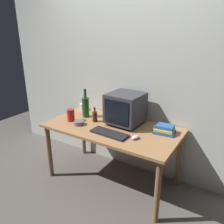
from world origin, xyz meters
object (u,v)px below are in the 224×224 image
crt_monitor (125,108)px  computer_mouse (135,137)px  cd_spindle (79,123)px  book_stack (164,129)px  bottle_tall (86,106)px  metal_canister (71,115)px  mug (83,107)px  keyboard (109,133)px  bottle_short (95,116)px

crt_monitor → computer_mouse: bearing=-46.2°
cd_spindle → book_stack: bearing=18.3°
book_stack → cd_spindle: (-0.93, -0.31, -0.02)m
computer_mouse → bottle_tall: bearing=175.5°
bottle_tall → book_stack: bottle_tall is taller
computer_mouse → bottle_tall: size_ratio=0.27×
book_stack → computer_mouse: bearing=-124.4°
metal_canister → mug: bearing=108.9°
metal_canister → computer_mouse: bearing=-1.5°
computer_mouse → bottle_tall: 0.86m
metal_canister → book_stack: bearing=13.8°
keyboard → bottle_short: bottle_short is taller
book_stack → mug: (-1.22, 0.13, 0.00)m
bottle_tall → mug: size_ratio=3.08×
mug → cd_spindle: bearing=-56.1°
crt_monitor → bottle_short: crt_monitor is taller
crt_monitor → cd_spindle: (-0.45, -0.31, -0.17)m
keyboard → book_stack: bearing=38.4°
cd_spindle → metal_canister: 0.17m
bottle_tall → cd_spindle: (0.09, -0.25, -0.12)m
crt_monitor → metal_canister: crt_monitor is taller
bottle_tall → keyboard: bearing=-27.8°
keyboard → computer_mouse: (0.28, 0.05, 0.01)m
book_stack → cd_spindle: book_stack is taller
bottle_tall → mug: (-0.20, 0.19, -0.09)m
book_stack → mug: size_ratio=2.00×
bottle_tall → bottle_short: (0.19, -0.07, -0.07)m
keyboard → mug: size_ratio=3.50×
cd_spindle → computer_mouse: bearing=1.3°
metal_canister → cd_spindle: bearing=-14.3°
keyboard → cd_spindle: bearing=179.0°
crt_monitor → bottle_short: (-0.34, -0.13, -0.12)m
computer_mouse → book_stack: 0.35m
crt_monitor → mug: bearing=170.4°
keyboard → cd_spindle: 0.45m
mug → book_stack: bearing=-6.0°
bottle_tall → metal_canister: (-0.06, -0.21, -0.06)m
computer_mouse → bottle_short: (-0.63, 0.16, 0.05)m
book_stack → metal_canister: bearing=-166.2°
book_stack → keyboard: bearing=-144.8°
bottle_tall → mug: bearing=137.2°
mug → cd_spindle: mug is taller
bottle_short → book_stack: (0.83, 0.13, -0.03)m
bottle_tall → book_stack: bearing=3.1°
book_stack → metal_canister: (-1.09, -0.27, 0.03)m
bottle_short → metal_canister: bottle_short is taller
bottle_short → metal_canister: 0.29m
computer_mouse → book_stack: size_ratio=0.42×
keyboard → computer_mouse: size_ratio=4.20×
bottle_tall → metal_canister: bearing=-107.0°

